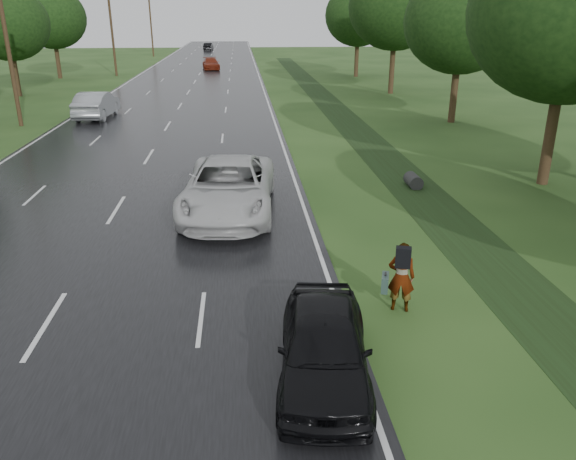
{
  "coord_description": "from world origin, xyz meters",
  "views": [
    {
      "loc": [
        4.55,
        -11.52,
        6.65
      ],
      "look_at": [
        5.71,
        2.21,
        1.3
      ],
      "focal_mm": 35.0,
      "sensor_mm": 36.0,
      "label": 1
    }
  ],
  "objects_px": {
    "white_pickup": "(229,188)",
    "silver_sedan": "(96,105)",
    "pedestrian": "(400,276)",
    "dark_sedan": "(324,346)"
  },
  "relations": [
    {
      "from": "white_pickup",
      "to": "dark_sedan",
      "type": "distance_m",
      "value": 10.03
    },
    {
      "from": "pedestrian",
      "to": "silver_sedan",
      "type": "bearing_deg",
      "value": -47.91
    },
    {
      "from": "dark_sedan",
      "to": "white_pickup",
      "type": "bearing_deg",
      "value": 108.24
    },
    {
      "from": "dark_sedan",
      "to": "silver_sedan",
      "type": "bearing_deg",
      "value": 117.36
    },
    {
      "from": "pedestrian",
      "to": "dark_sedan",
      "type": "height_order",
      "value": "pedestrian"
    },
    {
      "from": "white_pickup",
      "to": "silver_sedan",
      "type": "distance_m",
      "value": 21.94
    },
    {
      "from": "pedestrian",
      "to": "silver_sedan",
      "type": "xyz_separation_m",
      "value": [
        -13.18,
        27.25,
        0.02
      ]
    },
    {
      "from": "pedestrian",
      "to": "dark_sedan",
      "type": "distance_m",
      "value": 3.37
    },
    {
      "from": "silver_sedan",
      "to": "white_pickup",
      "type": "bearing_deg",
      "value": 117.29
    },
    {
      "from": "pedestrian",
      "to": "silver_sedan",
      "type": "height_order",
      "value": "silver_sedan"
    }
  ]
}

